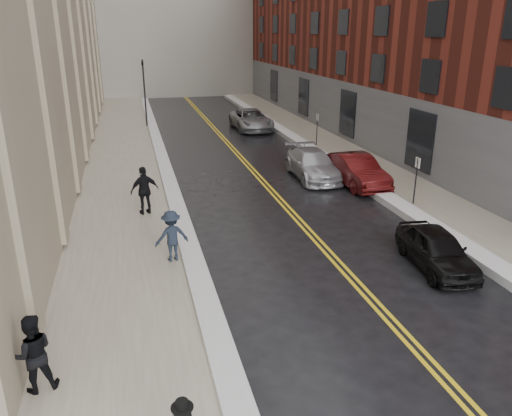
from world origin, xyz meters
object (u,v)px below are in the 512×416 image
car_maroon (356,170)px  car_black (436,249)px  car_silver_far (251,120)px  pedestrian_a (33,354)px  car_silver_near (313,164)px  pedestrian_b (172,236)px  pedestrian_c (145,190)px

car_maroon → car_black: bearing=-100.8°
car_black → car_maroon: (1.35, 9.06, 0.12)m
car_silver_far → pedestrian_a: bearing=-112.3°
car_silver_far → car_black: bearing=-89.5°
car_silver_near → pedestrian_b: size_ratio=2.88×
car_maroon → car_silver_far: size_ratio=0.83×
car_black → car_silver_near: 10.89m
car_silver_near → car_silver_far: size_ratio=0.89×
pedestrian_a → pedestrian_b: pedestrian_a is taller
pedestrian_a → pedestrian_b: size_ratio=1.02×
car_maroon → pedestrian_b: size_ratio=2.72×
pedestrian_a → pedestrian_b: 6.58m
car_black → car_silver_far: car_silver_far is taller
car_silver_far → pedestrian_b: (-8.04, -22.23, 0.23)m
car_maroon → car_silver_near: 2.42m
car_silver_far → pedestrian_a: 30.13m
car_silver_near → car_silver_far: (0.00, 13.69, 0.06)m
pedestrian_a → pedestrian_b: bearing=-133.7°
pedestrian_b → car_silver_far: bearing=-121.7°
pedestrian_c → pedestrian_b: bearing=82.3°
car_silver_near → car_silver_far: 13.69m
pedestrian_b → car_black: bearing=152.4°
pedestrian_a → pedestrian_c: (2.69, 10.38, 0.12)m
pedestrian_a → car_black: bearing=-177.1°
car_silver_far → pedestrian_b: pedestrian_b is taller
pedestrian_a → pedestrian_c: bearing=-117.5°
pedestrian_c → car_silver_far: bearing=-132.2°
car_maroon → pedestrian_b: (-9.64, -6.71, 0.24)m
car_silver_far → pedestrian_a: (-11.40, -27.88, 0.25)m
car_black → car_silver_far: size_ratio=0.68×
car_black → pedestrian_b: (-8.29, 2.35, 0.36)m
car_black → pedestrian_c: 11.43m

